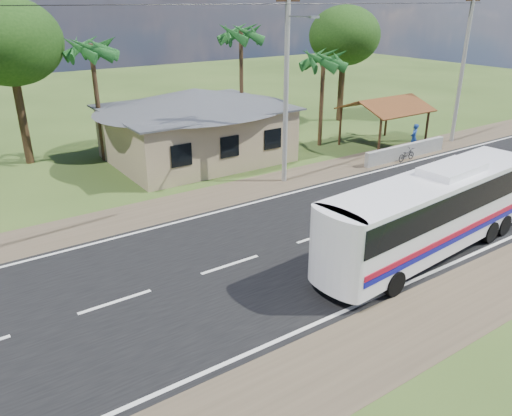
{
  "coord_description": "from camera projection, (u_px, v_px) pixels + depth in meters",
  "views": [
    {
      "loc": [
        -13.07,
        -14.34,
        9.35
      ],
      "look_at": [
        -2.63,
        1.0,
        1.58
      ],
      "focal_mm": 35.0,
      "sensor_mm": 36.0,
      "label": 1
    }
  ],
  "objects": [
    {
      "name": "ground",
      "position": [
        320.0,
        236.0,
        21.33
      ],
      "size": [
        120.0,
        120.0,
        0.0
      ],
      "primitive_type": "plane",
      "color": "#2D4619",
      "rests_on": "ground"
    },
    {
      "name": "road",
      "position": [
        320.0,
        236.0,
        21.32
      ],
      "size": [
        120.0,
        16.0,
        0.03
      ],
      "color": "black",
      "rests_on": "ground"
    },
    {
      "name": "house",
      "position": [
        195.0,
        117.0,
        30.74
      ],
      "size": [
        12.4,
        10.0,
        5.0
      ],
      "color": "tan",
      "rests_on": "ground"
    },
    {
      "name": "waiting_shed",
      "position": [
        385.0,
        106.0,
        33.5
      ],
      "size": [
        5.2,
        4.48,
        3.35
      ],
      "color": "#3D2616",
      "rests_on": "ground"
    },
    {
      "name": "concrete_barrier",
      "position": [
        406.0,
        151.0,
        31.65
      ],
      "size": [
        7.0,
        0.3,
        0.9
      ],
      "primitive_type": "cube",
      "color": "#9E9E99",
      "rests_on": "ground"
    },
    {
      "name": "utility_poles",
      "position": [
        281.0,
        75.0,
        25.43
      ],
      "size": [
        32.8,
        2.22,
        11.0
      ],
      "color": "#9E9E99",
      "rests_on": "ground"
    },
    {
      "name": "palm_near",
      "position": [
        324.0,
        60.0,
        32.44
      ],
      "size": [
        2.8,
        2.8,
        6.7
      ],
      "color": "#47301E",
      "rests_on": "ground"
    },
    {
      "name": "palm_mid",
      "position": [
        241.0,
        35.0,
        33.49
      ],
      "size": [
        2.8,
        2.8,
        8.2
      ],
      "color": "#47301E",
      "rests_on": "ground"
    },
    {
      "name": "palm_far",
      "position": [
        91.0,
        49.0,
        28.87
      ],
      "size": [
        2.8,
        2.8,
        7.7
      ],
      "color": "#47301E",
      "rests_on": "ground"
    },
    {
      "name": "tree_behind_house",
      "position": [
        9.0,
        42.0,
        28.15
      ],
      "size": [
        6.0,
        6.0,
        9.61
      ],
      "color": "#47301E",
      "rests_on": "ground"
    },
    {
      "name": "tree_behind_shed",
      "position": [
        344.0,
        36.0,
        39.25
      ],
      "size": [
        5.6,
        5.6,
        9.02
      ],
      "color": "#47301E",
      "rests_on": "ground"
    },
    {
      "name": "coach_bus",
      "position": [
        434.0,
        207.0,
        19.23
      ],
      "size": [
        11.25,
        3.24,
        3.45
      ],
      "rotation": [
        0.0,
        0.0,
        0.08
      ],
      "color": "white",
      "rests_on": "ground"
    },
    {
      "name": "motorcycle",
      "position": [
        406.0,
        155.0,
        31.13
      ],
      "size": [
        1.56,
        0.66,
        0.8
      ],
      "primitive_type": "imported",
      "rotation": [
        0.0,
        0.0,
        1.66
      ],
      "color": "black",
      "rests_on": "ground"
    },
    {
      "name": "person",
      "position": [
        414.0,
        138.0,
        32.83
      ],
      "size": [
        0.79,
        0.65,
        1.86
      ],
      "primitive_type": "imported",
      "rotation": [
        0.0,
        0.0,
        3.49
      ],
      "color": "navy",
      "rests_on": "ground"
    }
  ]
}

